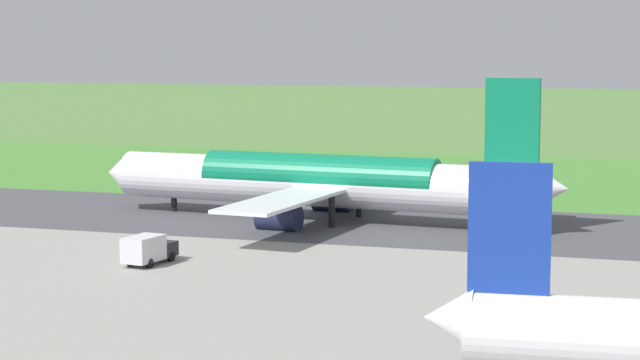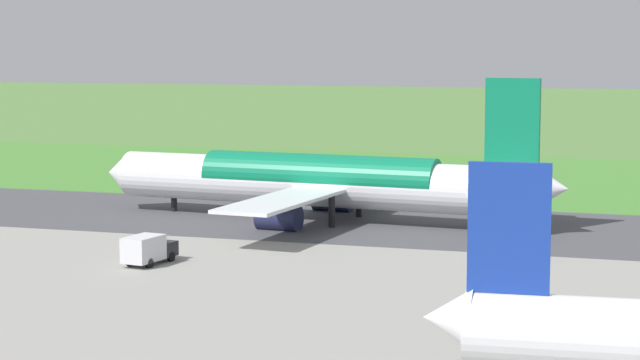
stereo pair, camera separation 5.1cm
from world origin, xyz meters
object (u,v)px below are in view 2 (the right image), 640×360
(airliner_main, at_px, (323,182))
(service_truck_baggage, at_px, (148,249))
(traffic_cone_orange, at_px, (297,177))
(no_stopping_sign, at_px, (360,165))

(airliner_main, bearing_deg, service_truck_baggage, 76.47)
(airliner_main, distance_m, service_truck_baggage, 29.81)
(airliner_main, relative_size, traffic_cone_orange, 98.46)
(airliner_main, height_order, service_truck_baggage, airliner_main)
(no_stopping_sign, bearing_deg, service_truck_baggage, 90.93)
(traffic_cone_orange, bearing_deg, no_stopping_sign, -138.75)
(no_stopping_sign, bearing_deg, traffic_cone_orange, 41.25)
(service_truck_baggage, relative_size, no_stopping_sign, 2.24)
(service_truck_baggage, bearing_deg, airliner_main, -103.53)
(service_truck_baggage, height_order, no_stopping_sign, no_stopping_sign)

